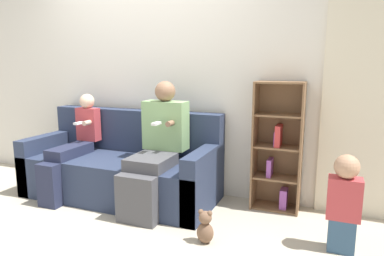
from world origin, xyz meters
TOP-DOWN VIEW (x-y plane):
  - ground_plane at (0.00, 0.00)m, footprint 14.00×14.00m
  - back_wall at (0.00, 0.97)m, footprint 10.00×0.06m
  - curtain_panel at (2.26, 0.92)m, footprint 0.85×0.04m
  - couch at (-0.10, 0.52)m, footprint 2.03×0.84m
  - adult_seated at (0.39, 0.40)m, footprint 0.44×0.75m
  - child_seated at (-0.60, 0.35)m, footprint 0.26×0.77m
  - toddler_standing at (2.05, 0.18)m, footprint 0.24×0.18m
  - bookshelf at (1.47, 0.83)m, footprint 0.45×0.27m
  - teddy_bear at (1.06, -0.09)m, footprint 0.14×0.11m

SIDE VIEW (x-z plane):
  - ground_plane at x=0.00m, z-range 0.00..0.00m
  - teddy_bear at x=1.06m, z-range -0.01..0.26m
  - couch at x=-0.10m, z-range -0.15..0.75m
  - toddler_standing at x=2.05m, z-range 0.02..0.76m
  - child_seated at x=-0.60m, z-range 0.00..1.07m
  - bookshelf at x=1.47m, z-range -0.02..1.21m
  - adult_seated at x=0.39m, z-range 0.02..1.25m
  - curtain_panel at x=2.26m, z-range 0.00..2.20m
  - back_wall at x=0.00m, z-range 0.00..2.55m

